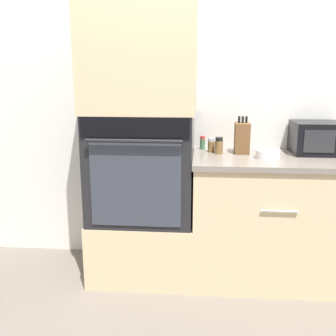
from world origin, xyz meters
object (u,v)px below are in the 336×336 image
wall_oven (142,165)px  microwave (316,138)px  knife_block (242,138)px  condiment_jar_far (219,146)px  condiment_jar_mid (211,145)px  condiment_jar_near (203,143)px  bowl (268,154)px

wall_oven → microwave: bearing=6.9°
knife_block → condiment_jar_far: size_ratio=2.21×
wall_oven → condiment_jar_mid: size_ratio=7.42×
condiment_jar_near → condiment_jar_mid: bearing=-61.2°
wall_oven → condiment_jar_mid: (0.47, 0.13, 0.12)m
condiment_jar_far → microwave: bearing=5.9°
wall_oven → microwave: size_ratio=2.29×
wall_oven → condiment_jar_near: size_ratio=7.59×
condiment_jar_mid → condiment_jar_far: (0.05, -0.06, 0.01)m
knife_block → bowl: knife_block is taller
wall_oven → bowl: size_ratio=4.64×
bowl → condiment_jar_mid: 0.40m
microwave → knife_block: (-0.50, -0.03, -0.00)m
wall_oven → condiment_jar_far: (0.52, 0.07, 0.13)m
microwave → condiment_jar_mid: size_ratio=3.24×
wall_oven → condiment_jar_mid: 0.50m
microwave → wall_oven: bearing=-173.1°
bowl → condiment_jar_near: condiment_jar_near is taller
microwave → bowl: 0.40m
condiment_jar_mid → bowl: bearing=-26.1°
bowl → condiment_jar_mid: size_ratio=1.60×
knife_block → bowl: bearing=-45.8°
wall_oven → knife_block: size_ratio=2.85×
wall_oven → condiment_jar_mid: bearing=15.7°
knife_block → microwave: bearing=3.4°
wall_oven → microwave: (1.18, 0.14, 0.18)m
knife_block → bowl: (0.15, -0.16, -0.08)m
microwave → bowl: (-0.35, -0.19, -0.08)m
wall_oven → condiment_jar_mid: wall_oven is taller
microwave → condiment_jar_far: (-0.66, -0.07, -0.05)m
condiment_jar_near → condiment_jar_far: condiment_jar_far is taller
bowl → condiment_jar_near: (-0.42, 0.29, 0.02)m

